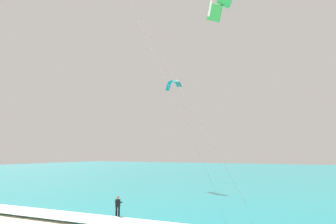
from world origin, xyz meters
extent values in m
cube|color=teal|center=(0.00, 74.32, 0.10)|extent=(200.00, 120.00, 0.20)
cube|color=white|center=(0.00, 15.32, 0.22)|extent=(200.00, 3.01, 0.04)
ellipsoid|color=#E04C38|center=(-2.22, 17.24, 0.03)|extent=(0.88, 1.47, 0.05)
cube|color=black|center=(-2.22, 17.48, 0.07)|extent=(0.17, 0.11, 0.04)
cube|color=black|center=(-2.22, 17.01, 0.07)|extent=(0.17, 0.11, 0.04)
cylinder|color=black|center=(-2.31, 17.21, 0.42)|extent=(0.14, 0.14, 0.84)
cylinder|color=black|center=(-2.12, 17.28, 0.42)|extent=(0.14, 0.14, 0.84)
cube|color=black|center=(-2.22, 17.24, 1.14)|extent=(0.39, 0.30, 0.60)
sphere|color=#9E704C|center=(-2.22, 17.24, 1.58)|extent=(0.22, 0.22, 0.22)
cylinder|color=black|center=(-2.44, 17.34, 1.19)|extent=(0.25, 0.51, 0.22)
cylinder|color=black|center=(-2.10, 17.46, 1.19)|extent=(0.25, 0.51, 0.22)
cylinder|color=black|center=(-2.34, 17.60, 1.19)|extent=(0.53, 0.22, 0.04)
cube|color=#3F3F42|center=(-2.26, 17.36, 0.92)|extent=(0.14, 0.12, 0.10)
cube|color=green|center=(2.77, 25.58, 18.33)|extent=(1.80, 1.12, 1.80)
cube|color=white|center=(2.44, 25.28, 18.70)|extent=(0.77, 0.81, 1.36)
cylinder|color=#B2B2B7|center=(2.28, 19.40, 9.76)|extent=(8.77, 3.62, 17.14)
cylinder|color=#B2B2B7|center=(0.34, 21.59, 9.76)|extent=(4.89, 8.00, 17.14)
cube|color=teal|center=(-11.08, 42.19, 14.80)|extent=(0.76, 0.95, 0.87)
cube|color=white|center=(-10.92, 42.44, 14.91)|extent=(0.50, 0.38, 0.73)
cube|color=teal|center=(-10.59, 41.68, 15.39)|extent=(1.00, 1.04, 0.65)
cube|color=white|center=(-10.42, 41.93, 15.50)|extent=(0.70, 0.50, 0.47)
cube|color=teal|center=(-9.86, 41.14, 15.60)|extent=(1.11, 1.07, 0.29)
cube|color=white|center=(-9.70, 41.39, 15.72)|extent=(0.76, 0.56, 0.10)
cube|color=teal|center=(-9.08, 40.69, 15.39)|extent=(1.11, 1.00, 0.65)
cube|color=white|center=(-8.91, 40.93, 15.50)|extent=(0.70, 0.52, 0.47)
cube|color=teal|center=(-8.41, 40.43, 14.80)|extent=(0.97, 0.84, 0.87)
cube|color=white|center=(-8.24, 40.68, 14.91)|extent=(0.51, 0.39, 0.73)
camera|label=1|loc=(14.18, -5.44, 5.11)|focal=37.93mm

